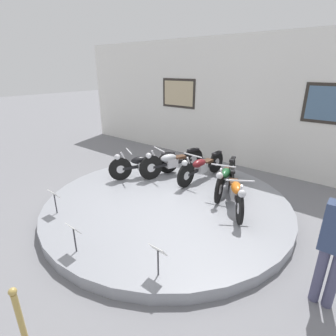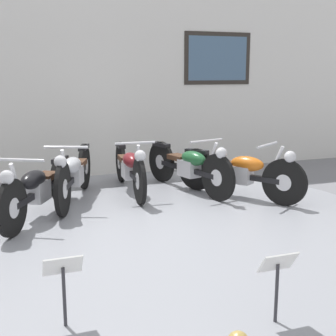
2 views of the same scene
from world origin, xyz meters
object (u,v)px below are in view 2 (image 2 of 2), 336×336
Objects in this scene: motorcycle_maroon at (130,167)px; motorcycle_orange at (241,171)px; motorcycle_green at (189,165)px; info_placard_front_centre at (278,272)px; motorcycle_black at (37,187)px; motorcycle_silver at (74,172)px; info_placard_front_left at (63,275)px.

motorcycle_maroon reaches higher than motorcycle_orange.
info_placard_front_centre is (-0.82, -3.54, -0.02)m from motorcycle_green.
motorcycle_black is 2.22m from motorcycle_green.
info_placard_front_left is at bearing -100.04° from motorcycle_silver.
motorcycle_black is 0.89× the size of motorcycle_maroon.
motorcycle_maroon is at bearing 149.45° from motorcycle_orange.
motorcycle_silver is at bearing 48.39° from motorcycle_black.
motorcycle_silver is 3.15m from info_placard_front_left.
info_placard_front_left is (-2.71, -2.53, -0.01)m from motorcycle_orange.
motorcycle_maroon is 0.85m from motorcycle_green.
motorcycle_orange is (2.16, -0.58, -0.02)m from motorcycle_silver.
info_placard_front_left is (-1.37, -3.32, -0.01)m from motorcycle_maroon.
motorcycle_silver reaches higher than info_placard_front_centre.
motorcycle_orange is at bearing 0.03° from motorcycle_black.
motorcycle_black is 0.77m from motorcycle_silver.
motorcycle_green is at bearing 14.95° from motorcycle_black.
motorcycle_black reaches higher than motorcycle_orange.
motorcycle_silver is (0.51, 0.58, 0.02)m from motorcycle_black.
motorcycle_silver is at bearing 165.05° from motorcycle_orange.
motorcycle_green is at bearing 132.17° from motorcycle_orange.
motorcycle_silver reaches higher than motorcycle_green.
motorcycle_silver is at bearing 103.03° from info_placard_front_centre.
motorcycle_silver is 0.84m from motorcycle_maroon.
motorcycle_maroon is 3.84× the size of info_placard_front_centre.
motorcycle_orange is at bearing 43.05° from info_placard_front_left.
motorcycle_green reaches higher than info_placard_front_centre.
motorcycle_green reaches higher than motorcycle_maroon.
motorcycle_green is (2.15, 0.57, 0.01)m from motorcycle_black.
motorcycle_silver is 1.64m from motorcycle_green.
motorcycle_black is 0.90× the size of motorcycle_green.
motorcycle_black is 3.41× the size of info_placard_front_left.
motorcycle_green is (1.64, -0.00, -0.01)m from motorcycle_silver.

